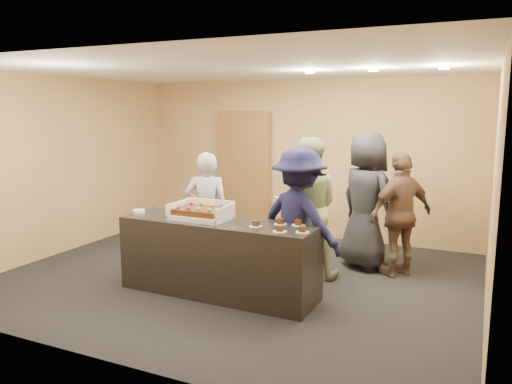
% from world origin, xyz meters
% --- Properties ---
extents(room, '(6.04, 6.00, 2.70)m').
position_xyz_m(room, '(0.00, 0.00, 1.35)').
color(room, black).
rests_on(room, ground).
extents(serving_counter, '(2.41, 0.73, 0.90)m').
position_xyz_m(serving_counter, '(0.07, -0.63, 0.45)').
color(serving_counter, black).
rests_on(serving_counter, floor).
extents(storage_cabinet, '(0.98, 0.15, 2.17)m').
position_xyz_m(storage_cabinet, '(-1.08, 2.41, 1.08)').
color(storage_cabinet, brown).
rests_on(storage_cabinet, floor).
extents(cake_box, '(0.69, 0.48, 0.20)m').
position_xyz_m(cake_box, '(-0.16, -0.61, 0.95)').
color(cake_box, white).
rests_on(cake_box, serving_counter).
extents(sheet_cake, '(0.59, 0.41, 0.11)m').
position_xyz_m(sheet_cake, '(-0.16, -0.63, 1.00)').
color(sheet_cake, '#371C0C').
rests_on(sheet_cake, cake_box).
extents(plate_stack, '(0.15, 0.15, 0.04)m').
position_xyz_m(plate_stack, '(-1.07, -0.65, 0.92)').
color(plate_stack, white).
rests_on(plate_stack, serving_counter).
extents(slice_a, '(0.15, 0.15, 0.07)m').
position_xyz_m(slice_a, '(0.60, -0.71, 0.92)').
color(slice_a, white).
rests_on(slice_a, serving_counter).
extents(slice_b, '(0.15, 0.15, 0.07)m').
position_xyz_m(slice_b, '(0.82, -0.50, 0.92)').
color(slice_b, white).
rests_on(slice_b, serving_counter).
extents(slice_c, '(0.15, 0.15, 0.07)m').
position_xyz_m(slice_c, '(0.94, -0.82, 0.92)').
color(slice_c, white).
rests_on(slice_c, serving_counter).
extents(slice_d, '(0.15, 0.15, 0.07)m').
position_xyz_m(slice_d, '(1.02, -0.46, 0.92)').
color(slice_d, white).
rests_on(slice_d, serving_counter).
extents(slice_e, '(0.15, 0.15, 0.07)m').
position_xyz_m(slice_e, '(1.17, -0.75, 0.92)').
color(slice_e, white).
rests_on(slice_e, serving_counter).
extents(person_server_grey, '(0.71, 0.61, 1.64)m').
position_xyz_m(person_server_grey, '(-0.48, 0.05, 0.82)').
color(person_server_grey, '#A3A3A9').
rests_on(person_server_grey, floor).
extents(person_sage_man, '(1.07, 0.95, 1.85)m').
position_xyz_m(person_sage_man, '(0.81, 0.43, 0.93)').
color(person_sage_man, '#8DA272').
rests_on(person_sage_man, floor).
extents(person_navy_man, '(1.29, 1.00, 1.76)m').
position_xyz_m(person_navy_man, '(0.93, -0.18, 0.88)').
color(person_navy_man, '#131438').
rests_on(person_navy_man, floor).
extents(person_brown_extra, '(0.94, 1.00, 1.66)m').
position_xyz_m(person_brown_extra, '(1.93, 1.00, 0.83)').
color(person_brown_extra, brown).
rests_on(person_brown_extra, floor).
extents(person_dark_suit, '(1.11, 1.03, 1.90)m').
position_xyz_m(person_dark_suit, '(1.43, 1.14, 0.95)').
color(person_dark_suit, '#222327').
rests_on(person_dark_suit, floor).
extents(ceiling_spotlights, '(1.72, 0.12, 0.03)m').
position_xyz_m(ceiling_spotlights, '(1.60, 0.50, 2.67)').
color(ceiling_spotlights, '#FFEAC6').
rests_on(ceiling_spotlights, ceiling).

